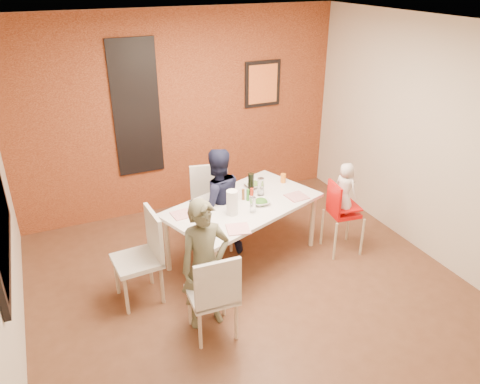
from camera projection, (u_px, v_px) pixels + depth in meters
name	position (u px, v px, depth m)	size (l,w,h in m)	color
ground	(251.00, 290.00, 5.04)	(4.50, 4.50, 0.00)	brown
ceiling	(255.00, 27.00, 3.85)	(4.50, 4.50, 0.02)	white
wall_back	(181.00, 114.00, 6.29)	(4.50, 0.02, 2.70)	beige
wall_front	(427.00, 328.00, 2.60)	(4.50, 0.02, 2.70)	beige
wall_right	(433.00, 143.00, 5.27)	(0.02, 4.50, 2.70)	beige
brick_accent_wall	(181.00, 114.00, 6.27)	(4.50, 0.02, 2.70)	maroon
glassblock_strip	(136.00, 109.00, 5.97)	(0.55, 0.03, 1.70)	#B4BEC4
glassblock_surround	(136.00, 109.00, 5.97)	(0.60, 0.03, 1.76)	black
art_print_frame	(263.00, 84.00, 6.56)	(0.54, 0.03, 0.64)	black
art_print_canvas	(263.00, 84.00, 6.55)	(0.44, 0.01, 0.54)	orange
dining_table	(243.00, 208.00, 5.33)	(1.96, 1.50, 0.72)	white
chair_near	(214.00, 293.00, 4.20)	(0.45, 0.45, 0.92)	beige
chair_far	(211.00, 202.00, 5.69)	(0.54, 0.54, 1.00)	silver
chair_left	(144.00, 252.00, 4.73)	(0.48, 0.48, 0.98)	white
high_chair	(341.00, 211.00, 5.52)	(0.43, 0.43, 0.91)	red
child_near	(205.00, 265.00, 4.33)	(0.48, 0.32, 1.32)	brown
child_far	(217.00, 203.00, 5.44)	(0.65, 0.51, 1.33)	black
toddler	(345.00, 188.00, 5.39)	(0.30, 0.19, 0.61)	silver
plate_near_left	(238.00, 229.00, 4.78)	(0.23, 0.23, 0.01)	white
plate_far_mid	(226.00, 191.00, 5.58)	(0.22, 0.22, 0.01)	white
plate_near_right	(297.00, 197.00, 5.44)	(0.22, 0.22, 0.01)	silver
plate_far_left	(182.00, 214.00, 5.06)	(0.21, 0.21, 0.01)	white
salad_bowl_a	(261.00, 202.00, 5.27)	(0.20, 0.20, 0.05)	silver
salad_bowl_b	(253.00, 185.00, 5.69)	(0.22, 0.22, 0.05)	silver
wine_bottle	(251.00, 184.00, 5.46)	(0.07, 0.07, 0.26)	black
wine_glass_a	(253.00, 205.00, 5.07)	(0.06, 0.06, 0.18)	white
wine_glass_b	(261.00, 187.00, 5.44)	(0.08, 0.08, 0.22)	silver
paper_towel_roll	(232.00, 203.00, 5.01)	(0.12, 0.12, 0.28)	white
condiment_red	(252.00, 195.00, 5.33)	(0.04, 0.04, 0.15)	#B72612
condiment_green	(248.00, 195.00, 5.34)	(0.04, 0.04, 0.14)	#317D29
condiment_brown	(243.00, 194.00, 5.36)	(0.03, 0.03, 0.13)	brown
sippy_cup	(283.00, 178.00, 5.78)	(0.07, 0.07, 0.11)	orange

